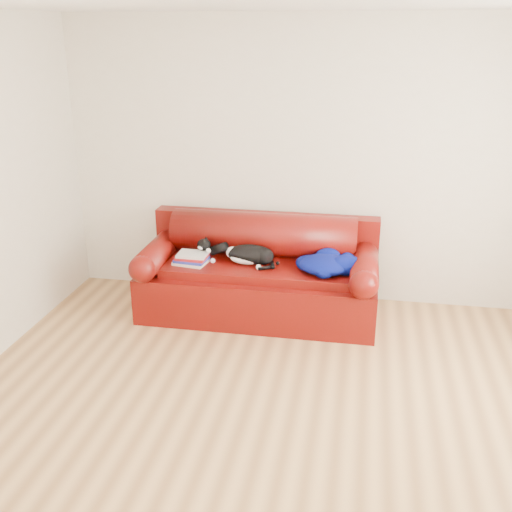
{
  "coord_description": "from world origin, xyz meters",
  "views": [
    {
      "loc": [
        0.54,
        -3.41,
        2.44
      ],
      "look_at": [
        -0.34,
        1.35,
        0.61
      ],
      "focal_mm": 42.0,
      "sensor_mm": 36.0,
      "label": 1
    }
  ],
  "objects": [
    {
      "name": "sofa_back",
      "position": [
        -0.34,
        1.74,
        0.54
      ],
      "size": [
        2.1,
        1.01,
        0.88
      ],
      "color": "#3E0B02",
      "rests_on": "ground"
    },
    {
      "name": "sofa_base",
      "position": [
        -0.34,
        1.49,
        0.24
      ],
      "size": [
        2.1,
        0.9,
        0.5
      ],
      "color": "#3E0B02",
      "rests_on": "ground"
    },
    {
      "name": "room_shell",
      "position": [
        0.12,
        0.02,
        1.67
      ],
      "size": [
        4.52,
        4.02,
        2.61
      ],
      "color": "beige",
      "rests_on": "ground"
    },
    {
      "name": "book_stack",
      "position": [
        -0.92,
        1.36,
        0.55
      ],
      "size": [
        0.31,
        0.25,
        0.1
      ],
      "rotation": [
        0.0,
        0.0,
        -0.09
      ],
      "color": "beige",
      "rests_on": "sofa_base"
    },
    {
      "name": "blanket",
      "position": [
        0.28,
        1.4,
        0.57
      ],
      "size": [
        0.64,
        0.52,
        0.17
      ],
      "rotation": [
        0.0,
        0.0,
        0.29
      ],
      "color": "#020B42",
      "rests_on": "sofa_base"
    },
    {
      "name": "cat",
      "position": [
        -0.42,
        1.45,
        0.58
      ],
      "size": [
        0.58,
        0.31,
        0.22
      ],
      "rotation": [
        0.0,
        0.0,
        -0.22
      ],
      "color": "black",
      "rests_on": "sofa_base"
    },
    {
      "name": "ground",
      "position": [
        0.0,
        0.0,
        0.0
      ],
      "size": [
        4.5,
        4.5,
        0.0
      ],
      "primitive_type": "plane",
      "color": "brown",
      "rests_on": "ground"
    }
  ]
}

